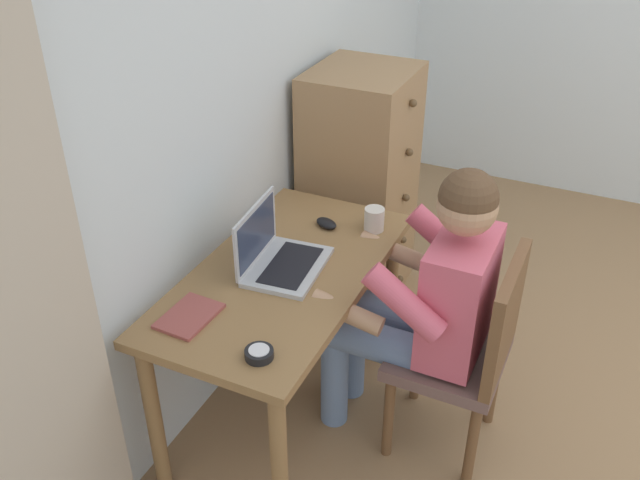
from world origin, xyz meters
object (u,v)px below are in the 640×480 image
dresser (359,188)px  coffee_mug (375,219)px  person_seated (425,296)px  chair (469,349)px  desk (284,295)px  notebook_pad (189,316)px  laptop (277,255)px  desk_clock (259,354)px  computer_mouse (326,223)px

dresser → coffee_mug: (-0.54, -0.28, 0.18)m
dresser → person_seated: bearing=-144.6°
dresser → coffee_mug: bearing=-152.6°
chair → dresser: bearing=43.0°
desk → chair: chair is taller
person_seated → coffee_mug: bearing=47.4°
person_seated → coffee_mug: 0.42m
notebook_pad → desk: bearing=-19.9°
notebook_pad → coffee_mug: bearing=-21.4°
chair → coffee_mug: size_ratio=7.21×
desk → laptop: size_ratio=3.23×
desk → person_seated: 0.52m
desk → notebook_pad: size_ratio=5.55×
laptop → desk_clock: size_ratio=4.01×
coffee_mug → notebook_pad: bearing=156.4°
desk → dresser: size_ratio=0.99×
person_seated → desk_clock: 0.69m
dresser → chair: bearing=-137.0°
dresser → notebook_pad: dresser is taller
desk_clock → desk: bearing=18.5°
desk_clock → dresser: bearing=9.6°
desk_clock → notebook_pad: desk_clock is taller
computer_mouse → notebook_pad: (-0.73, 0.17, -0.01)m
computer_mouse → desk_clock: size_ratio=1.11×
desk → laptop: 0.16m
person_seated → computer_mouse: (0.21, 0.49, 0.07)m
chair → notebook_pad: size_ratio=4.12×
computer_mouse → chair: bearing=-84.2°
chair → notebook_pad: 1.01m
person_seated → laptop: (-0.13, 0.53, 0.10)m
dresser → chair: (-0.82, -0.77, -0.11)m
dresser → chair: dresser is taller
laptop → desk_clock: 0.50m
dresser → laptop: size_ratio=3.25×
chair → desk_clock: (-0.59, 0.53, 0.25)m
person_seated → notebook_pad: (-0.52, 0.65, 0.06)m
notebook_pad → computer_mouse: bearing=-10.5°
desk_clock → coffee_mug: 0.87m
desk → computer_mouse: (0.35, -0.01, 0.13)m
chair → laptop: bearing=100.0°
dresser → notebook_pad: size_ratio=5.59×
coffee_mug → desk_clock: bearing=177.2°
desk → chair: (0.14, -0.68, -0.13)m
desk_clock → chair: bearing=-41.7°
desk → laptop: (0.01, 0.03, 0.16)m
desk → chair: bearing=-78.6°
dresser → coffee_mug: 0.64m
dresser → desk_clock: dresser is taller
dresser → person_seated: 1.01m
dresser → desk_clock: (-1.41, -0.24, 0.14)m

